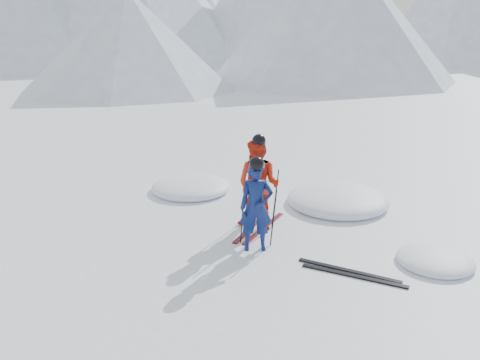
% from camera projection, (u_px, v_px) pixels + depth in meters
% --- Properties ---
extents(ground, '(160.00, 160.00, 0.00)m').
position_uv_depth(ground, '(326.00, 260.00, 8.63)').
color(ground, white).
rests_on(ground, ground).
extents(skier_blue, '(0.68, 0.57, 1.59)m').
position_uv_depth(skier_blue, '(256.00, 207.00, 8.79)').
color(skier_blue, '#0E1C54').
rests_on(skier_blue, ground).
extents(skier_red, '(0.94, 0.77, 1.77)m').
position_uv_depth(skier_red, '(258.00, 185.00, 9.66)').
color(skier_red, red).
rests_on(skier_red, ground).
extents(pole_blue_left, '(0.11, 0.08, 1.06)m').
position_uv_depth(pole_blue_left, '(242.00, 216.00, 9.10)').
color(pole_blue_left, black).
rests_on(pole_blue_left, ground).
extents(pole_blue_right, '(0.11, 0.07, 1.06)m').
position_uv_depth(pole_blue_right, '(273.00, 218.00, 9.02)').
color(pole_blue_right, black).
rests_on(pole_blue_right, ground).
extents(pole_red_left, '(0.12, 0.09, 1.18)m').
position_uv_depth(pole_red_left, '(247.00, 194.00, 10.07)').
color(pole_red_left, black).
rests_on(pole_red_left, ground).
extents(pole_red_right, '(0.12, 0.08, 1.18)m').
position_uv_depth(pole_red_right, '(275.00, 199.00, 9.80)').
color(pole_red_right, black).
rests_on(pole_red_right, ground).
extents(ski_worn_left, '(0.24, 1.70, 0.03)m').
position_uv_depth(ski_worn_left, '(252.00, 226.00, 9.97)').
color(ski_worn_left, black).
rests_on(ski_worn_left, ground).
extents(ski_worn_right, '(0.36, 1.69, 0.03)m').
position_uv_depth(ski_worn_right, '(264.00, 228.00, 9.89)').
color(ski_worn_right, black).
rests_on(ski_worn_right, ground).
extents(ski_loose_a, '(1.69, 0.38, 0.03)m').
position_uv_depth(ski_loose_a, '(349.00, 271.00, 8.22)').
color(ski_loose_a, black).
rests_on(ski_loose_a, ground).
extents(ski_loose_b, '(1.70, 0.32, 0.03)m').
position_uv_depth(ski_loose_b, '(354.00, 276.00, 8.06)').
color(ski_loose_b, black).
rests_on(ski_loose_b, ground).
extents(snow_lumps, '(9.09, 5.05, 0.49)m').
position_uv_depth(snow_lumps, '(304.00, 208.00, 10.95)').
color(snow_lumps, white).
rests_on(snow_lumps, ground).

